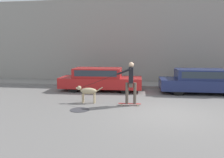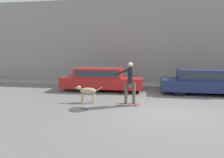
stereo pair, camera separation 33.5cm
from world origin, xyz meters
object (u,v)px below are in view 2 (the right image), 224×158
object	(u,v)px
skateboarder	(130,81)
dog	(87,91)
parked_car_0	(101,79)
parked_car_1	(205,82)

from	to	relation	value
skateboarder	dog	bearing A→B (deg)	-7.13
dog	skateboarder	world-z (taller)	skateboarder
parked_car_0	parked_car_1	bearing A→B (deg)	-1.56
parked_car_0	skateboarder	world-z (taller)	skateboarder
parked_car_1	dog	bearing A→B (deg)	-152.79
parked_car_0	dog	distance (m)	2.94
skateboarder	parked_car_0	bearing A→B (deg)	-59.93
parked_car_0	dog	size ratio (longest dim) A/B	3.91
dog	parked_car_0	bearing A→B (deg)	-89.87
parked_car_1	skateboarder	size ratio (longest dim) A/B	1.70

